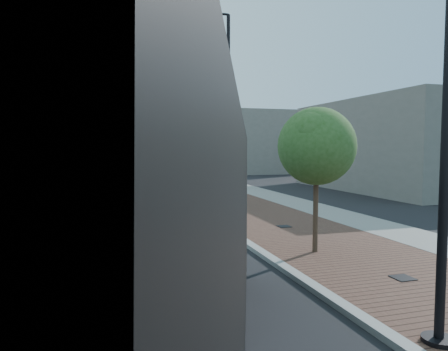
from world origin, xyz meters
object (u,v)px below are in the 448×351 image
object	(u,v)px
dark_car_mid	(91,181)
pedestrian	(232,178)
white_sedan	(145,197)
dump_truck	(153,280)

from	to	relation	value
dark_car_mid	pedestrian	xyz separation A→B (m)	(10.74, -3.21, 0.18)
white_sedan	dark_car_mid	xyz separation A→B (m)	(-3.04, 11.89, 0.02)
dump_truck	white_sedan	xyz separation A→B (m)	(1.59, 16.56, -0.80)
dump_truck	white_sedan	distance (m)	16.65
pedestrian	white_sedan	bearing A→B (deg)	31.11
dump_truck	pedestrian	distance (m)	26.90
dump_truck	pedestrian	size ratio (longest dim) A/B	7.50
dump_truck	pedestrian	world-z (taller)	dump_truck
dump_truck	dark_car_mid	world-z (taller)	dump_truck
white_sedan	pedestrian	distance (m)	11.60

